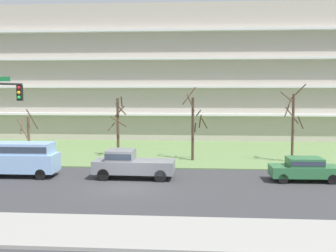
# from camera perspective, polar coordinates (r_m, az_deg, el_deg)

# --- Properties ---
(ground) EXTENTS (160.00, 160.00, 0.00)m
(ground) POSITION_cam_1_polar(r_m,az_deg,el_deg) (25.74, -5.83, -8.43)
(ground) COLOR #38383A
(sidewalk_curb_near) EXTENTS (80.00, 4.00, 0.15)m
(sidewalk_curb_near) POSITION_cam_1_polar(r_m,az_deg,el_deg) (18.22, -10.39, -14.08)
(sidewalk_curb_near) COLOR #99968E
(sidewalk_curb_near) RESTS_ON ground
(grass_lawn_strip) EXTENTS (80.00, 16.00, 0.08)m
(grass_lawn_strip) POSITION_cam_1_polar(r_m,az_deg,el_deg) (39.34, -2.24, -3.57)
(grass_lawn_strip) COLOR #66844C
(grass_lawn_strip) RESTS_ON ground
(apartment_building) EXTENTS (54.88, 11.28, 15.58)m
(apartment_building) POSITION_cam_1_polar(r_m,az_deg,el_deg) (51.99, -0.61, 7.16)
(apartment_building) COLOR #B2A899
(apartment_building) RESTS_ON ground
(tree_far_left) EXTENTS (1.68, 1.35, 4.36)m
(tree_far_left) POSITION_cam_1_polar(r_m,az_deg,el_deg) (36.99, -18.80, -1.14)
(tree_far_left) COLOR brown
(tree_far_left) RESTS_ON ground
(tree_left) EXTENTS (1.68, 1.68, 5.36)m
(tree_left) POSITION_cam_1_polar(r_m,az_deg,el_deg) (36.08, -6.93, 0.09)
(tree_left) COLOR #4C3828
(tree_left) RESTS_ON ground
(tree_center) EXTENTS (2.15, 2.13, 6.17)m
(tree_center) POSITION_cam_1_polar(r_m,az_deg,el_deg) (34.19, 3.59, 0.11)
(tree_center) COLOR #423023
(tree_center) RESTS_ON ground
(tree_right) EXTENTS (2.02, 2.01, 6.42)m
(tree_right) POSITION_cam_1_polar(r_m,az_deg,el_deg) (34.73, 16.89, 0.34)
(tree_right) COLOR #4C3828
(tree_right) RESTS_ON ground
(van_blue_near_left) EXTENTS (5.22, 2.06, 2.36)m
(van_blue_near_left) POSITION_cam_1_polar(r_m,az_deg,el_deg) (30.14, -19.90, -3.99)
(van_blue_near_left) COLOR #8CB2E0
(van_blue_near_left) RESTS_ON ground
(pickup_gray_center_left) EXTENTS (5.45, 2.13, 1.95)m
(pickup_gray_center_left) POSITION_cam_1_polar(r_m,az_deg,el_deg) (27.97, -5.21, -5.19)
(pickup_gray_center_left) COLOR slate
(pickup_gray_center_left) RESTS_ON ground
(sedan_green_center_right) EXTENTS (4.45, 1.92, 1.57)m
(sedan_green_center_right) POSITION_cam_1_polar(r_m,az_deg,el_deg) (28.46, 18.35, -5.55)
(sedan_green_center_right) COLOR #2D6B3D
(sedan_green_center_right) RESTS_ON ground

